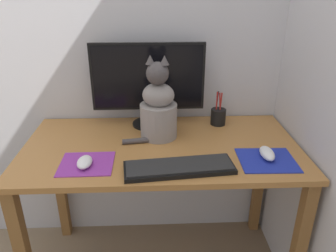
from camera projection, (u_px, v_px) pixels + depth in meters
wall_back at (159, 20)px, 1.60m from camera, size 7.00×0.04×2.50m
wall_side_right at (323, 30)px, 1.30m from camera, size 0.04×7.00×2.50m
desk at (161, 166)px, 1.53m from camera, size 1.24×0.64×0.75m
monitor at (148, 81)px, 1.59m from camera, size 0.55×0.17×0.42m
keyboard at (179, 167)px, 1.28m from camera, size 0.44×0.18×0.02m
mousepad_left at (87, 164)px, 1.33m from camera, size 0.22×0.19×0.00m
mousepad_right at (267, 160)px, 1.35m from camera, size 0.23×0.21×0.00m
computer_mouse_left at (85, 162)px, 1.30m from camera, size 0.06×0.10×0.03m
computer_mouse_right at (267, 153)px, 1.36m from camera, size 0.06×0.11×0.04m
cat at (158, 108)px, 1.50m from camera, size 0.27×0.20×0.39m
pen_cup at (218, 116)px, 1.67m from camera, size 0.08×0.08×0.17m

